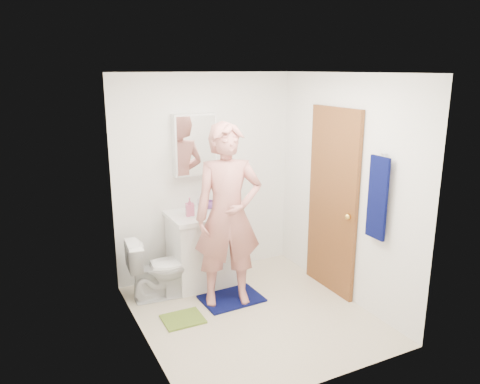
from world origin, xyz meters
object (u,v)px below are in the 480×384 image
vanity_cabinet (204,250)px  towel (378,198)px  man (228,216)px  toilet (159,268)px  toothbrush_cup (209,205)px  soap_dispenser (190,207)px  medicine_cabinet (195,145)px

vanity_cabinet → towel: towel is taller
towel → man: size_ratio=0.42×
toilet → toothbrush_cup: size_ratio=5.49×
vanity_cabinet → towel: size_ratio=1.00×
vanity_cabinet → soap_dispenser: size_ratio=3.91×
vanity_cabinet → toilet: (-0.58, -0.13, -0.06)m
toothbrush_cup → soap_dispenser: bearing=-153.7°
vanity_cabinet → medicine_cabinet: bearing=90.0°
medicine_cabinet → soap_dispenser: 0.71m
towel → toilet: (-1.76, 1.36, -0.91)m
soap_dispenser → toothbrush_cup: size_ratio=1.66×
vanity_cabinet → toothbrush_cup: toothbrush_cup is taller
soap_dispenser → toothbrush_cup: soap_dispenser is taller
vanity_cabinet → man: 0.82m
toilet → man: size_ratio=0.36×
vanity_cabinet → soap_dispenser: 0.58m
medicine_cabinet → man: (0.04, -0.80, -0.62)m
medicine_cabinet → towel: medicine_cabinet is taller
soap_dispenser → toothbrush_cup: 0.33m
towel → toothbrush_cup: 1.96m
towel → man: man is taller
vanity_cabinet → toilet: 0.60m
man → vanity_cabinet: bearing=109.2°
vanity_cabinet → medicine_cabinet: medicine_cabinet is taller
medicine_cabinet → toothbrush_cup: bearing=-38.9°
towel → toilet: 2.40m
vanity_cabinet → medicine_cabinet: size_ratio=1.14×
medicine_cabinet → towel: bearing=-55.4°
medicine_cabinet → vanity_cabinet: bearing=-90.0°
soap_dispenser → toothbrush_cup: bearing=26.3°
towel → soap_dispenser: size_ratio=3.91×
soap_dispenser → man: 0.59m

